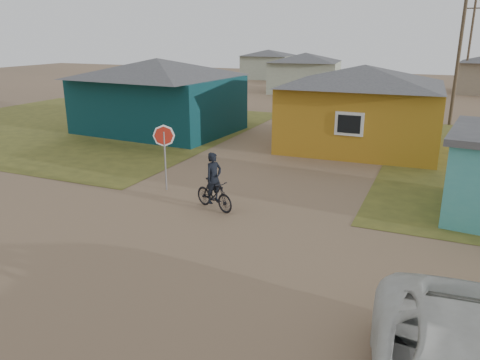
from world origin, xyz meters
name	(u,v)px	position (x,y,z in m)	size (l,w,h in m)	color
ground	(155,260)	(0.00, 0.00, 0.00)	(120.00, 120.00, 0.00)	#81654A
grass_nw	(78,125)	(-14.00, 13.00, 0.01)	(20.00, 18.00, 0.00)	olive
house_teal	(159,94)	(-8.50, 13.50, 2.05)	(8.93, 7.08, 4.00)	#092E34
house_yellow	(362,106)	(2.50, 14.00, 2.00)	(7.72, 6.76, 3.90)	#A77319
house_pale_west	(305,72)	(-6.00, 34.00, 1.86)	(7.04, 6.15, 3.60)	#9AA28B
house_pale_north	(268,64)	(-14.00, 46.00, 1.75)	(6.28, 5.81, 3.40)	#9AA28B
utility_pole_near	(459,54)	(6.50, 22.00, 4.14)	(1.40, 0.20, 8.00)	#4E3E2F
utility_pole_far	(469,47)	(7.50, 38.00, 4.14)	(1.40, 0.20, 8.00)	#4E3E2F
stop_sign	(164,142)	(-2.60, 4.71, 1.72)	(0.76, 0.08, 2.32)	gray
cyclist	(214,189)	(-0.20, 3.68, 0.66)	(1.67, 1.03, 1.82)	black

